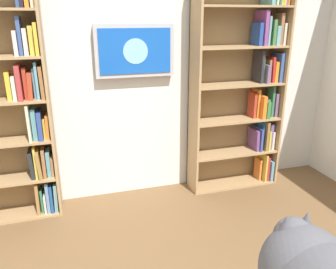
{
  "coord_description": "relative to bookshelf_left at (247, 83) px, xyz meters",
  "views": [
    {
      "loc": [
        0.54,
        0.94,
        1.73
      ],
      "look_at": [
        -0.07,
        -1.09,
        0.98
      ],
      "focal_mm": 36.32,
      "sensor_mm": 36.0,
      "label": 1
    }
  ],
  "objects": [
    {
      "name": "bookshelf_right",
      "position": [
        2.17,
        0.0,
        -0.05
      ],
      "size": [
        0.77,
        0.28,
        2.14
      ],
      "color": "tan",
      "rests_on": "ground"
    },
    {
      "name": "wall_mounted_tv",
      "position": [
        1.11,
        -0.08,
        0.33
      ],
      "size": [
        0.72,
        0.07,
        0.47
      ],
      "color": "#B7B7BC"
    },
    {
      "name": "bookshelf_left",
      "position": [
        0.0,
        0.0,
        0.0
      ],
      "size": [
        0.94,
        0.28,
        2.18
      ],
      "color": "tan",
      "rests_on": "ground"
    },
    {
      "name": "wall_back",
      "position": [
        1.19,
        -0.17,
        0.25
      ],
      "size": [
        4.52,
        0.06,
        2.7
      ],
      "primitive_type": "cube",
      "color": "silver",
      "rests_on": "ground"
    }
  ]
}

